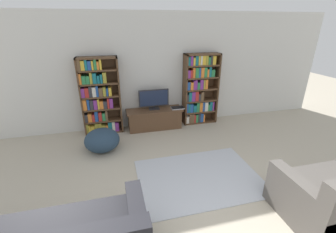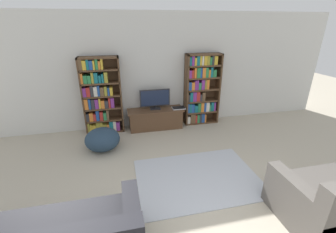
{
  "view_description": "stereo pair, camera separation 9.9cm",
  "coord_description": "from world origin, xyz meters",
  "px_view_note": "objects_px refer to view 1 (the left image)",
  "views": [
    {
      "loc": [
        -1.0,
        -0.9,
        2.34
      ],
      "look_at": [
        -0.03,
        2.92,
        0.7
      ],
      "focal_mm": 24.0,
      "sensor_mm": 36.0,
      "label": 1
    },
    {
      "loc": [
        -0.9,
        -0.92,
        2.34
      ],
      "look_at": [
        -0.03,
        2.92,
        0.7
      ],
      "focal_mm": 24.0,
      "sensor_mm": 36.0,
      "label": 2
    }
  ],
  "objects_px": {
    "bookshelf_left": "(99,98)",
    "tv_stand": "(155,119)",
    "bookshelf_right": "(199,89)",
    "beanbag_ottoman": "(102,140)",
    "television": "(154,99)",
    "laptop": "(178,108)"
  },
  "relations": [
    {
      "from": "bookshelf_left",
      "to": "tv_stand",
      "type": "xyz_separation_m",
      "value": [
        1.22,
        -0.1,
        -0.59
      ]
    },
    {
      "from": "bookshelf_right",
      "to": "beanbag_ottoman",
      "type": "height_order",
      "value": "bookshelf_right"
    },
    {
      "from": "television",
      "to": "laptop",
      "type": "bearing_deg",
      "value": -9.55
    },
    {
      "from": "bookshelf_right",
      "to": "tv_stand",
      "type": "bearing_deg",
      "value": -175.13
    },
    {
      "from": "bookshelf_right",
      "to": "beanbag_ottoman",
      "type": "distance_m",
      "value": 2.56
    },
    {
      "from": "laptop",
      "to": "bookshelf_right",
      "type": "bearing_deg",
      "value": 14.92
    },
    {
      "from": "bookshelf_right",
      "to": "television",
      "type": "distance_m",
      "value": 1.14
    },
    {
      "from": "television",
      "to": "laptop",
      "type": "xyz_separation_m",
      "value": [
        0.55,
        -0.09,
        -0.24
      ]
    },
    {
      "from": "bookshelf_left",
      "to": "beanbag_ottoman",
      "type": "bearing_deg",
      "value": -88.89
    },
    {
      "from": "bookshelf_right",
      "to": "television",
      "type": "relative_size",
      "value": 2.44
    },
    {
      "from": "tv_stand",
      "to": "laptop",
      "type": "xyz_separation_m",
      "value": [
        0.55,
        -0.06,
        0.25
      ]
    },
    {
      "from": "tv_stand",
      "to": "laptop",
      "type": "distance_m",
      "value": 0.61
    },
    {
      "from": "laptop",
      "to": "television",
      "type": "bearing_deg",
      "value": 170.45
    },
    {
      "from": "bookshelf_right",
      "to": "beanbag_ottoman",
      "type": "xyz_separation_m",
      "value": [
        -2.32,
        -0.86,
        -0.65
      ]
    },
    {
      "from": "bookshelf_left",
      "to": "tv_stand",
      "type": "relative_size",
      "value": 1.3
    },
    {
      "from": "bookshelf_left",
      "to": "tv_stand",
      "type": "distance_m",
      "value": 1.36
    },
    {
      "from": "beanbag_ottoman",
      "to": "bookshelf_right",
      "type": "bearing_deg",
      "value": 20.24
    },
    {
      "from": "bookshelf_right",
      "to": "television",
      "type": "xyz_separation_m",
      "value": [
        -1.13,
        -0.06,
        -0.15
      ]
    },
    {
      "from": "bookshelf_right",
      "to": "tv_stand",
      "type": "relative_size",
      "value": 1.3
    },
    {
      "from": "bookshelf_left",
      "to": "laptop",
      "type": "xyz_separation_m",
      "value": [
        1.76,
        -0.15,
        -0.35
      ]
    },
    {
      "from": "tv_stand",
      "to": "beanbag_ottoman",
      "type": "xyz_separation_m",
      "value": [
        -1.2,
        -0.76,
        -0.02
      ]
    },
    {
      "from": "tv_stand",
      "to": "laptop",
      "type": "relative_size",
      "value": 4.29
    }
  ]
}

